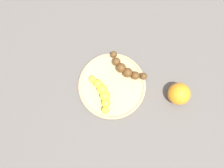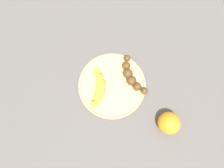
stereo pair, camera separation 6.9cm
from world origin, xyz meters
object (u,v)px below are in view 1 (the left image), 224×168
Objects in this scene: banana_overripe at (126,69)px; orange_fruit at (179,94)px; fruit_bowl at (112,86)px; banana_yellow at (102,93)px.

orange_fruit is at bearing 101.35° from banana_overripe.
fruit_bowl is 0.08m from banana_overripe.
banana_yellow reaches higher than fruit_bowl.
banana_overripe reaches higher than fruit_bowl.
orange_fruit is (0.05, 0.22, 0.03)m from fruit_bowl.
banana_yellow is at bearing -51.40° from fruit_bowl.
fruit_bowl is 1.78× the size of banana_yellow.
banana_yellow is at bearing -5.62° from banana_overripe.
banana_overripe is at bearing -120.86° from orange_fruit.
banana_yellow is 0.26m from orange_fruit.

